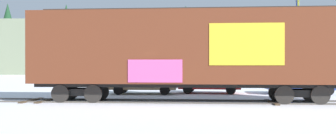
{
  "coord_description": "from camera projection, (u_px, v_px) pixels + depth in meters",
  "views": [
    {
      "loc": [
        -0.23,
        -17.95,
        1.88
      ],
      "look_at": [
        -0.11,
        1.09,
        1.81
      ],
      "focal_mm": 37.35,
      "sensor_mm": 36.0,
      "label": 1
    }
  ],
  "objects": [
    {
      "name": "ground_plane",
      "position": [
        170.0,
        102.0,
        17.96
      ],
      "size": [
        260.0,
        260.0,
        0.0
      ],
      "primitive_type": "plane",
      "color": "silver"
    },
    {
      "name": "track",
      "position": [
        169.0,
        101.0,
        18.03
      ],
      "size": [
        59.93,
        6.31,
        0.08
      ],
      "color": "#4C4742",
      "rests_on": "ground_plane"
    },
    {
      "name": "freight_car",
      "position": [
        187.0,
        49.0,
        17.95
      ],
      "size": [
        16.05,
        3.98,
        4.85
      ],
      "color": "#5B2B19",
      "rests_on": "ground_plane"
    },
    {
      "name": "flagpole",
      "position": [
        297.0,
        30.0,
        26.9
      ],
      "size": [
        0.45,
        1.52,
        7.24
      ],
      "color": "silver",
      "rests_on": "ground_plane"
    },
    {
      "name": "hillside",
      "position": [
        167.0,
        50.0,
        89.22
      ],
      "size": [
        151.88,
        35.58,
        16.52
      ],
      "color": "slate",
      "rests_on": "ground_plane"
    },
    {
      "name": "parked_car_tan",
      "position": [
        143.0,
        82.0,
        23.26
      ],
      "size": [
        4.5,
        2.22,
        1.66
      ],
      "color": "#9E8966",
      "rests_on": "ground_plane"
    },
    {
      "name": "parked_car_red",
      "position": [
        209.0,
        81.0,
        23.78
      ],
      "size": [
        4.37,
        2.5,
        1.76
      ],
      "color": "#B21E1E",
      "rests_on": "ground_plane"
    },
    {
      "name": "parked_car_blue",
      "position": [
        299.0,
        82.0,
        23.06
      ],
      "size": [
        4.47,
        2.2,
        1.59
      ],
      "color": "navy",
      "rests_on": "ground_plane"
    }
  ]
}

